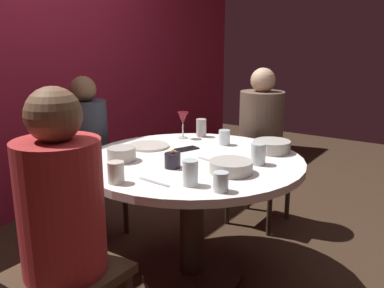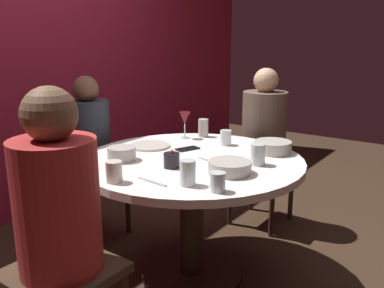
{
  "view_description": "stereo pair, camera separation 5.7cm",
  "coord_description": "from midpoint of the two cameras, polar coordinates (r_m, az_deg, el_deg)",
  "views": [
    {
      "loc": [
        -1.79,
        -1.23,
        1.36
      ],
      "look_at": [
        0.0,
        0.0,
        0.8
      ],
      "focal_mm": 38.23,
      "sensor_mm": 36.0,
      "label": 1
    },
    {
      "loc": [
        -1.76,
        -1.28,
        1.36
      ],
      "look_at": [
        0.0,
        0.0,
        0.8
      ],
      "focal_mm": 38.23,
      "sensor_mm": 36.0,
      "label": 2
    }
  ],
  "objects": [
    {
      "name": "seated_diner_right",
      "position": [
        3.02,
        9.06,
        1.94
      ],
      "size": [
        0.4,
        0.4,
        1.17
      ],
      "rotation": [
        0.0,
        0.0,
        3.14
      ],
      "color": "#3F2D1E",
      "rests_on": "ground"
    },
    {
      "name": "cup_by_left_diner",
      "position": [
        2.55,
        3.91,
        0.92
      ],
      "size": [
        0.07,
        0.07,
        0.09
      ],
      "primitive_type": "cylinder",
      "color": "silver",
      "rests_on": "dining_table"
    },
    {
      "name": "dinner_plate",
      "position": [
        2.51,
        -6.76,
        -0.27
      ],
      "size": [
        0.25,
        0.25,
        0.01
      ],
      "primitive_type": "cylinder",
      "color": "beige",
      "rests_on": "dining_table"
    },
    {
      "name": "cup_far_edge",
      "position": [
        2.76,
        0.71,
        2.27
      ],
      "size": [
        0.07,
        0.07,
        0.12
      ],
      "primitive_type": "cylinder",
      "color": "#B2ADA3",
      "rests_on": "dining_table"
    },
    {
      "name": "wine_glass",
      "position": [
        2.7,
        -1.9,
        3.49
      ],
      "size": [
        0.08,
        0.08,
        0.18
      ],
      "color": "silver",
      "rests_on": "dining_table"
    },
    {
      "name": "seated_diner_back",
      "position": [
        2.84,
        -15.08,
        0.41
      ],
      "size": [
        0.4,
        0.4,
        1.13
      ],
      "rotation": [
        0.0,
        0.0,
        4.71
      ],
      "color": "#3F2D1E",
      "rests_on": "ground"
    },
    {
      "name": "cup_beside_wine",
      "position": [
        1.9,
        -11.41,
        -3.91
      ],
      "size": [
        0.08,
        0.08,
        0.1
      ],
      "primitive_type": "cylinder",
      "color": "beige",
      "rests_on": "dining_table"
    },
    {
      "name": "bowl_salad_center",
      "position": [
        2.42,
        10.41,
        -0.32
      ],
      "size": [
        0.21,
        0.21,
        0.07
      ],
      "primitive_type": "cylinder",
      "color": "#B2ADA3",
      "rests_on": "dining_table"
    },
    {
      "name": "bowl_serving_large",
      "position": [
        2.02,
        4.65,
        -3.2
      ],
      "size": [
        0.21,
        0.21,
        0.06
      ],
      "primitive_type": "cylinder",
      "color": "#B2ADA3",
      "rests_on": "dining_table"
    },
    {
      "name": "cell_phone",
      "position": [
        2.44,
        -1.42,
        -0.68
      ],
      "size": [
        0.16,
        0.11,
        0.01
      ],
      "primitive_type": "cube",
      "rotation": [
        0.0,
        0.0,
        1.22
      ],
      "color": "black",
      "rests_on": "dining_table"
    },
    {
      "name": "bowl_small_white",
      "position": [
        2.24,
        -10.52,
        -1.4
      ],
      "size": [
        0.15,
        0.15,
        0.07
      ],
      "primitive_type": "cylinder",
      "color": "#B2ADA3",
      "rests_on": "dining_table"
    },
    {
      "name": "ground_plane",
      "position": [
        2.57,
        -0.67,
        -17.61
      ],
      "size": [
        8.0,
        8.0,
        0.0
      ],
      "primitive_type": "plane",
      "color": "#382619"
    },
    {
      "name": "cup_near_candle",
      "position": [
        1.77,
        3.1,
        -5.28
      ],
      "size": [
        0.07,
        0.07,
        0.09
      ],
      "primitive_type": "cylinder",
      "color": "silver",
      "rests_on": "dining_table"
    },
    {
      "name": "cup_by_right_diner",
      "position": [
        1.83,
        -1.14,
        -4.05
      ],
      "size": [
        0.07,
        0.07,
        0.12
      ],
      "primitive_type": "cylinder",
      "color": "silver",
      "rests_on": "dining_table"
    },
    {
      "name": "dining_table",
      "position": [
        2.32,
        -0.71,
        -5.85
      ],
      "size": [
        1.23,
        1.23,
        0.72
      ],
      "color": "white",
      "rests_on": "ground"
    },
    {
      "name": "candle_holder",
      "position": [
        2.09,
        -3.52,
        -2.3
      ],
      "size": [
        0.08,
        0.08,
        0.1
      ],
      "color": "black",
      "rests_on": "dining_table"
    },
    {
      "name": "seated_diner_left",
      "position": [
        1.66,
        -18.73,
        -8.33
      ],
      "size": [
        0.4,
        0.4,
        1.2
      ],
      "rotation": [
        0.0,
        0.0,
        6.28
      ],
      "color": "#3F2D1E",
      "rests_on": "ground"
    },
    {
      "name": "back_wall",
      "position": [
        3.36,
        -24.13,
        12.15
      ],
      "size": [
        6.0,
        0.1,
        2.6
      ],
      "primitive_type": "cube",
      "color": "maroon",
      "rests_on": "ground"
    },
    {
      "name": "cup_center_front",
      "position": [
        2.16,
        8.46,
        -1.39
      ],
      "size": [
        0.08,
        0.08,
        0.11
      ],
      "primitive_type": "cylinder",
      "color": "silver",
      "rests_on": "dining_table"
    },
    {
      "name": "knife_near_plate",
      "position": [
        2.2,
        1.83,
        -2.36
      ],
      "size": [
        0.05,
        0.18,
        0.01
      ],
      "primitive_type": "cube",
      "rotation": [
        0.0,
        0.0,
        -0.21
      ],
      "color": "#B7B7BC",
      "rests_on": "dining_table"
    },
    {
      "name": "fork_near_plate",
      "position": [
        1.89,
        -6.19,
        -5.31
      ],
      "size": [
        0.03,
        0.18,
        0.01
      ],
      "primitive_type": "cube",
      "rotation": [
        0.0,
        0.0,
        -0.06
      ],
      "color": "#B7B7BC",
      "rests_on": "dining_table"
    }
  ]
}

